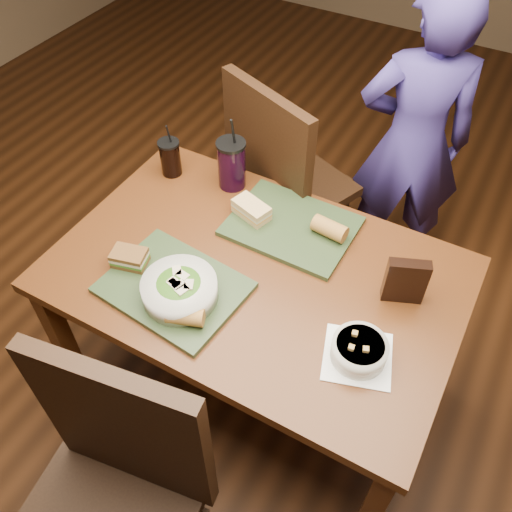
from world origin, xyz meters
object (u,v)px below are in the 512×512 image
(dining_table, at_px, (256,288))
(chip_bag, at_px, (405,281))
(sandwich_far, at_px, (251,210))
(baguette_near, at_px, (185,316))
(salad_bowl, at_px, (179,289))
(chair_far, at_px, (278,182))
(cup_berry, at_px, (232,164))
(soup_bowl, at_px, (359,350))
(sandwich_near, at_px, (130,258))
(baguette_far, at_px, (330,229))
(tray_far, at_px, (291,226))
(cup_cola, at_px, (170,157))
(diner, at_px, (412,143))
(chair_near, at_px, (112,497))
(tray_near, at_px, (174,287))

(dining_table, xyz_separation_m, chip_bag, (0.44, 0.12, 0.17))
(sandwich_far, height_order, baguette_near, baguette_near)
(salad_bowl, distance_m, chip_bag, 0.67)
(chair_far, height_order, cup_berry, chair_far)
(soup_bowl, distance_m, sandwich_near, 0.77)
(chair_far, distance_m, baguette_far, 0.54)
(tray_far, distance_m, soup_bowl, 0.54)
(sandwich_near, height_order, chip_bag, chip_bag)
(salad_bowl, bearing_deg, dining_table, 56.68)
(cup_cola, distance_m, chip_bag, 0.98)
(diner, xyz_separation_m, salad_bowl, (-0.35, -1.21, 0.12))
(diner, distance_m, sandwich_near, 1.31)
(sandwich_far, relative_size, cup_berry, 0.51)
(chair_near, xyz_separation_m, salad_bowl, (-0.13, 0.54, 0.22))
(tray_near, xyz_separation_m, chip_bag, (0.63, 0.31, 0.07))
(dining_table, xyz_separation_m, chair_far, (-0.22, 0.59, -0.06))
(baguette_far, bearing_deg, chair_far, 136.68)
(baguette_near, xyz_separation_m, cup_berry, (-0.21, 0.62, 0.05))
(cup_cola, bearing_deg, dining_table, -27.97)
(chip_bag, bearing_deg, soup_bowl, -119.89)
(chair_far, distance_m, baguette_near, 0.91)
(soup_bowl, relative_size, sandwich_far, 1.62)
(tray_near, height_order, baguette_far, baguette_far)
(sandwich_near, bearing_deg, baguette_near, -19.99)
(soup_bowl, xyz_separation_m, baguette_near, (-0.48, -0.14, 0.01))
(chair_far, distance_m, salad_bowl, 0.84)
(chip_bag, bearing_deg, tray_far, 143.60)
(dining_table, distance_m, tray_near, 0.29)
(sandwich_near, relative_size, cup_cola, 0.56)
(baguette_far, bearing_deg, chair_near, -99.18)
(chip_bag, bearing_deg, sandwich_near, 178.50)
(chair_near, bearing_deg, chip_bag, 62.24)
(chair_far, relative_size, tray_far, 2.57)
(salad_bowl, xyz_separation_m, cup_cola, (-0.38, 0.49, 0.02))
(chair_near, height_order, chip_bag, chair_near)
(baguette_far, relative_size, cup_cola, 0.54)
(salad_bowl, bearing_deg, sandwich_far, 88.43)
(salad_bowl, distance_m, sandwich_far, 0.42)
(soup_bowl, bearing_deg, cup_cola, 155.74)
(diner, distance_m, soup_bowl, 1.16)
(chair_far, height_order, chip_bag, chair_far)
(dining_table, bearing_deg, sandwich_far, 122.94)
(tray_near, height_order, tray_far, same)
(tray_far, bearing_deg, sandwich_far, -169.05)
(tray_near, height_order, sandwich_far, sandwich_far)
(sandwich_near, distance_m, sandwich_far, 0.45)
(sandwich_far, relative_size, baguette_near, 1.34)
(chair_near, distance_m, sandwich_near, 0.70)
(salad_bowl, distance_m, soup_bowl, 0.55)
(chair_far, bearing_deg, tray_far, -57.08)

